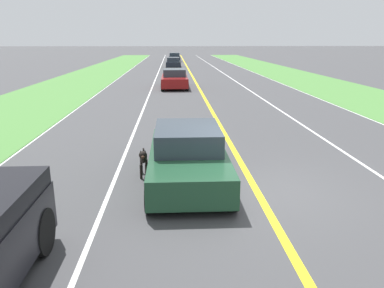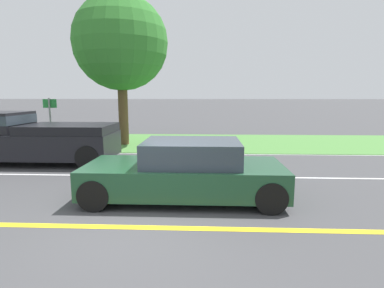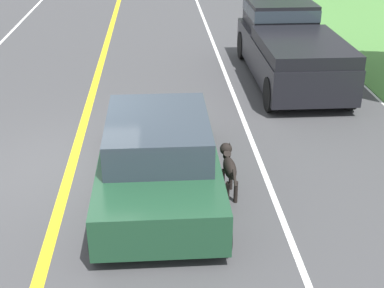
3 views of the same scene
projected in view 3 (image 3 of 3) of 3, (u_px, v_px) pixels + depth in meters
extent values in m
plane|color=#424244|center=(71.00, 168.00, 9.78)|extent=(400.00, 400.00, 0.00)
cube|color=yellow|center=(71.00, 168.00, 9.78)|extent=(0.18, 160.00, 0.01)
cube|color=white|center=(260.00, 162.00, 9.99)|extent=(0.10, 160.00, 0.01)
cube|color=#1E472D|center=(159.00, 161.00, 8.95)|extent=(1.88, 4.49, 0.64)
cube|color=#2D3842|center=(158.00, 133.00, 8.53)|extent=(1.62, 2.16, 0.54)
cylinder|color=black|center=(200.00, 125.00, 10.71)|extent=(0.22, 0.67, 0.67)
cylinder|color=black|center=(222.00, 230.00, 7.45)|extent=(0.22, 0.67, 0.67)
cylinder|color=black|center=(115.00, 128.00, 10.60)|extent=(0.22, 0.67, 0.67)
cylinder|color=black|center=(99.00, 235.00, 7.35)|extent=(0.22, 0.67, 0.67)
ellipsoid|color=black|center=(230.00, 168.00, 8.68)|extent=(0.23, 0.62, 0.28)
cylinder|color=black|center=(231.00, 179.00, 9.02)|extent=(0.07, 0.07, 0.38)
cylinder|color=black|center=(236.00, 192.00, 8.64)|extent=(0.07, 0.07, 0.38)
cylinder|color=black|center=(223.00, 180.00, 9.01)|extent=(0.07, 0.07, 0.38)
cylinder|color=black|center=(227.00, 193.00, 8.63)|extent=(0.07, 0.07, 0.38)
cylinder|color=black|center=(227.00, 155.00, 8.86)|extent=(0.14, 0.17, 0.16)
sphere|color=black|center=(226.00, 149.00, 8.93)|extent=(0.22, 0.22, 0.21)
ellipsoid|color=#331E14|center=(224.00, 146.00, 9.07)|extent=(0.10, 0.10, 0.08)
cone|color=black|center=(230.00, 145.00, 8.90)|extent=(0.07, 0.07, 0.09)
cone|color=black|center=(223.00, 145.00, 8.89)|extent=(0.07, 0.07, 0.09)
cylinder|color=black|center=(235.00, 178.00, 8.31)|extent=(0.06, 0.23, 0.23)
cube|color=black|center=(290.00, 56.00, 13.92)|extent=(1.99, 5.28, 0.85)
cube|color=black|center=(280.00, 13.00, 14.96)|extent=(1.76, 2.00, 0.72)
cube|color=#2D3842|center=(280.00, 9.00, 14.91)|extent=(1.77, 2.02, 0.32)
cube|color=black|center=(303.00, 46.00, 12.68)|extent=(1.95, 3.00, 0.30)
cylinder|color=black|center=(303.00, 44.00, 15.97)|extent=(0.22, 0.79, 0.79)
cylinder|color=black|center=(349.00, 92.00, 12.22)|extent=(0.22, 0.79, 0.79)
cylinder|color=black|center=(243.00, 45.00, 15.85)|extent=(0.22, 0.79, 0.79)
cylinder|color=black|center=(271.00, 94.00, 12.11)|extent=(0.22, 0.79, 0.79)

